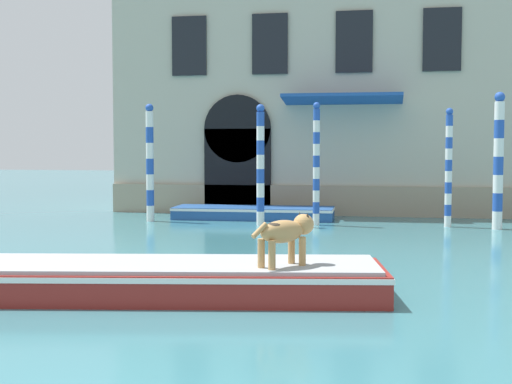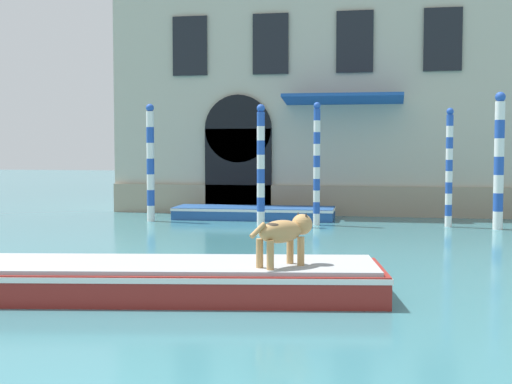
{
  "view_description": "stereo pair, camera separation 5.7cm",
  "coord_description": "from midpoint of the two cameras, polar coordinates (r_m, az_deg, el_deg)",
  "views": [
    {
      "loc": [
        2.06,
        -3.58,
        2.33
      ],
      "look_at": [
        -1.1,
        13.53,
        1.2
      ],
      "focal_mm": 50.0,
      "sensor_mm": 36.0,
      "label": 1
    },
    {
      "loc": [
        2.11,
        -3.57,
        2.33
      ],
      "look_at": [
        -1.1,
        13.53,
        1.2
      ],
      "focal_mm": 50.0,
      "sensor_mm": 36.0,
      "label": 2
    }
  ],
  "objects": [
    {
      "name": "palazzo_left",
      "position": [
        27.13,
        5.08,
        11.48
      ],
      "size": [
        13.96,
        7.4,
        12.03
      ],
      "color": "#BCB29E",
      "rests_on": "ground_plane"
    },
    {
      "name": "boat_foreground",
      "position": [
        11.23,
        -8.58,
        -6.83
      ],
      "size": [
        7.44,
        2.97,
        0.53
      ],
      "rotation": [
        0.0,
        0.0,
        0.16
      ],
      "color": "maroon",
      "rests_on": "ground_plane"
    },
    {
      "name": "dog_on_deck",
      "position": [
        10.65,
        2.28,
        -3.21
      ],
      "size": [
        0.84,
        0.97,
        0.79
      ],
      "rotation": [
        0.0,
        0.0,
        0.88
      ],
      "color": "tan",
      "rests_on": "boat_foreground"
    },
    {
      "name": "boat_moored_near_palazzo",
      "position": [
        22.68,
        -0.26,
        -1.65
      ],
      "size": [
        5.12,
        1.65,
        0.39
      ],
      "rotation": [
        0.0,
        0.0,
        0.02
      ],
      "color": "#234C8C",
      "rests_on": "ground_plane"
    },
    {
      "name": "mooring_pole_0",
      "position": [
        20.93,
        4.77,
        2.3
      ],
      "size": [
        0.21,
        0.21,
        3.6
      ],
      "color": "white",
      "rests_on": "ground_plane"
    },
    {
      "name": "mooring_pole_1",
      "position": [
        22.17,
        -8.56,
        2.38
      ],
      "size": [
        0.24,
        0.24,
        3.61
      ],
      "color": "white",
      "rests_on": "ground_plane"
    },
    {
      "name": "mooring_pole_2",
      "position": [
        20.74,
        0.28,
        2.22
      ],
      "size": [
        0.24,
        0.24,
        3.54
      ],
      "color": "white",
      "rests_on": "ground_plane"
    },
    {
      "name": "mooring_pole_3",
      "position": [
        20.88,
        18.75,
        2.42
      ],
      "size": [
        0.28,
        0.28,
        3.82
      ],
      "color": "white",
      "rests_on": "ground_plane"
    },
    {
      "name": "mooring_pole_4",
      "position": [
        21.11,
        15.08,
        1.94
      ],
      "size": [
        0.21,
        0.21,
        3.41
      ],
      "color": "white",
      "rests_on": "ground_plane"
    }
  ]
}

